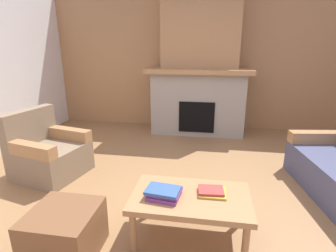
# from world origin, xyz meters

# --- Properties ---
(ground) EXTENTS (9.00, 9.00, 0.00)m
(ground) POSITION_xyz_m (0.00, 0.00, 0.00)
(ground) COLOR olive
(wall_back_wood_panel) EXTENTS (6.00, 0.12, 2.70)m
(wall_back_wood_panel) POSITION_xyz_m (0.00, 3.00, 1.35)
(wall_back_wood_panel) COLOR #A87A4C
(wall_back_wood_panel) RESTS_ON ground
(fireplace) EXTENTS (1.90, 0.82, 2.70)m
(fireplace) POSITION_xyz_m (0.00, 2.62, 1.16)
(fireplace) COLOR gray
(fireplace) RESTS_ON ground
(armchair) EXTENTS (0.91, 0.91, 0.85)m
(armchair) POSITION_xyz_m (-1.82, 0.47, 0.29)
(armchair) COLOR #847056
(armchair) RESTS_ON ground
(coffee_table) EXTENTS (1.00, 0.60, 0.43)m
(coffee_table) POSITION_xyz_m (0.11, -0.45, 0.38)
(coffee_table) COLOR #A87A4C
(coffee_table) RESTS_ON ground
(ottoman) EXTENTS (0.52, 0.52, 0.40)m
(ottoman) POSITION_xyz_m (-0.87, -0.79, 0.20)
(ottoman) COLOR brown
(ottoman) RESTS_ON ground
(book_stack_near_edge) EXTENTS (0.31, 0.26, 0.08)m
(book_stack_near_edge) POSITION_xyz_m (-0.11, -0.51, 0.47)
(book_stack_near_edge) COLOR #7A3D84
(book_stack_near_edge) RESTS_ON coffee_table
(book_stack_center) EXTENTS (0.24, 0.22, 0.04)m
(book_stack_center) POSITION_xyz_m (0.28, -0.39, 0.45)
(book_stack_center) COLOR gold
(book_stack_center) RESTS_ON coffee_table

